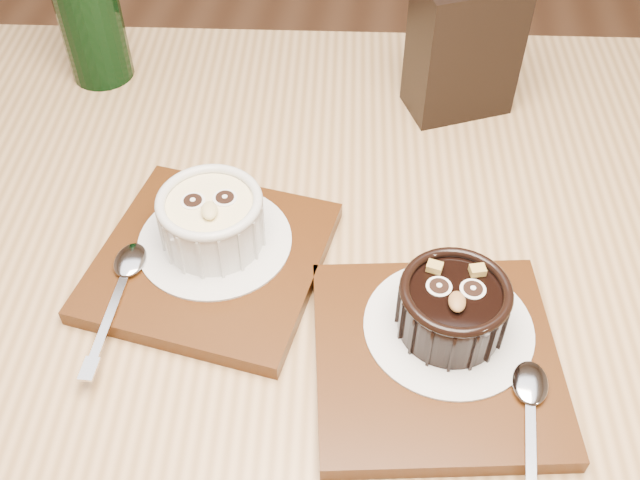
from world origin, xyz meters
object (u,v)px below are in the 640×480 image
at_px(tray_left, 211,261).
at_px(ramekin_dark, 453,306).
at_px(condiment_stand, 464,47).
at_px(ramekin_white, 211,218).
at_px(table, 313,360).
at_px(tray_right, 436,359).

height_order(tray_left, ramekin_dark, ramekin_dark).
bearing_deg(condiment_stand, ramekin_white, -130.62).
bearing_deg(ramekin_dark, tray_left, 164.45).
bearing_deg(ramekin_white, tray_left, -110.01).
relative_size(table, condiment_stand, 9.03).
height_order(tray_right, condiment_stand, condiment_stand).
bearing_deg(ramekin_dark, ramekin_white, 160.26).
distance_m(table, condiment_stand, 0.34).
bearing_deg(ramekin_white, ramekin_dark, -33.56).
xyz_separation_m(tray_left, ramekin_dark, (0.20, -0.05, 0.04)).
height_order(ramekin_white, ramekin_dark, ramekin_white).
xyz_separation_m(ramekin_white, ramekin_dark, (0.20, -0.07, -0.00)).
distance_m(tray_left, ramekin_white, 0.04).
bearing_deg(tray_right, ramekin_white, 154.48).
distance_m(tray_right, condiment_stand, 0.33).
bearing_deg(ramekin_white, table, -38.62).
bearing_deg(condiment_stand, table, -112.70).
xyz_separation_m(table, tray_left, (-0.09, 0.02, 0.10)).
height_order(tray_right, ramekin_dark, ramekin_dark).
relative_size(ramekin_white, tray_right, 0.48).
relative_size(table, ramekin_white, 14.59).
relative_size(ramekin_white, condiment_stand, 0.62).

